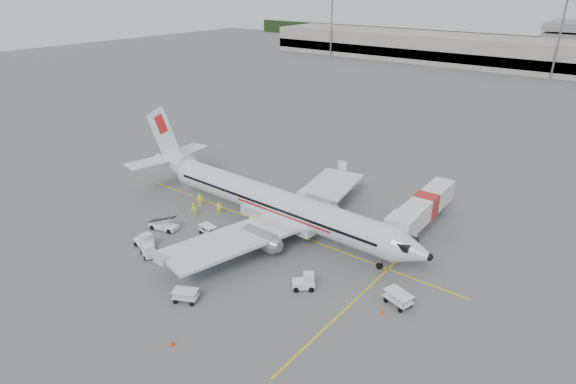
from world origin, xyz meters
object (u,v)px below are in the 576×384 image
object	(u,v)px
jet_bridge	(424,213)
belt_loader	(163,220)
aircraft	(275,184)
tug_mid	(148,250)
tug_aft	(144,240)
tug_fore	(304,281)

from	to	relation	value
jet_bridge	belt_loader	size ratio (longest dim) A/B	3.74
aircraft	tug_mid	xyz separation A→B (m)	(-6.44, -12.75, -4.70)
tug_mid	jet_bridge	bearing A→B (deg)	71.16
jet_bridge	tug_aft	size ratio (longest dim) A/B	7.57
belt_loader	tug_aft	world-z (taller)	belt_loader
belt_loader	tug_aft	xyz separation A→B (m)	(1.46, -3.77, -0.35)
jet_bridge	tug_fore	bearing A→B (deg)	-104.34
jet_bridge	aircraft	bearing A→B (deg)	-145.11
aircraft	jet_bridge	bearing A→B (deg)	38.01
jet_bridge	tug_aft	world-z (taller)	jet_bridge
tug_fore	tug_mid	bearing A→B (deg)	158.99
aircraft	tug_fore	size ratio (longest dim) A/B	19.34
tug_aft	tug_fore	bearing A→B (deg)	16.39
aircraft	tug_aft	size ratio (longest dim) A/B	18.39
tug_fore	tug_aft	size ratio (longest dim) A/B	0.95
belt_loader	tug_fore	distance (m)	19.27
jet_bridge	tug_fore	size ratio (longest dim) A/B	7.96
aircraft	belt_loader	xyz separation A→B (m)	(-9.82, -8.04, -4.28)
tug_fore	belt_loader	bearing A→B (deg)	142.33
tug_mid	belt_loader	bearing A→B (deg)	147.95
jet_bridge	tug_mid	size ratio (longest dim) A/B	8.30
tug_mid	tug_aft	xyz separation A→B (m)	(-1.92, 0.94, 0.07)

